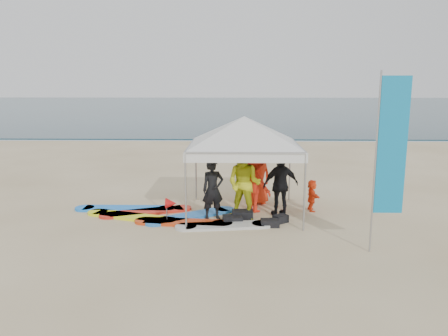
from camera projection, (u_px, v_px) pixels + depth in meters
name	position (u px, v px, depth m)	size (l,w,h in m)	color
ground	(228.00, 241.00, 10.00)	(120.00, 120.00, 0.00)	beige
ocean	(233.00, 106.00, 68.88)	(160.00, 84.00, 0.08)	#0C2633
shoreline_foam	(232.00, 140.00, 27.87)	(160.00, 1.20, 0.01)	silver
person_black_a	(213.00, 190.00, 11.49)	(0.58, 0.38, 1.60)	black
person_yellow	(244.00, 184.00, 11.44)	(0.93, 0.73, 1.92)	yellow
person_orange_a	(255.00, 183.00, 12.17)	(1.05, 0.60, 1.63)	red
person_black_b	(281.00, 185.00, 11.78)	(1.00, 0.42, 1.71)	black
person_orange_b	(258.00, 175.00, 12.91)	(0.86, 0.56, 1.75)	#F63615
person_seated	(312.00, 195.00, 12.29)	(0.83, 0.26, 0.90)	#F74015
canopy_tent	(244.00, 117.00, 11.65)	(4.08, 4.08, 3.07)	#A5A5A8
feather_flag	(390.00, 148.00, 8.93)	(0.64, 0.04, 3.81)	#A5A5A8
marker_pennant	(171.00, 203.00, 11.29)	(0.28, 0.28, 0.64)	#A5A5A8
gear_pile	(251.00, 218.00, 11.38)	(1.74, 0.98, 0.22)	black
surfboard_spread	(164.00, 216.00, 11.74)	(5.04, 2.18, 0.07)	silver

